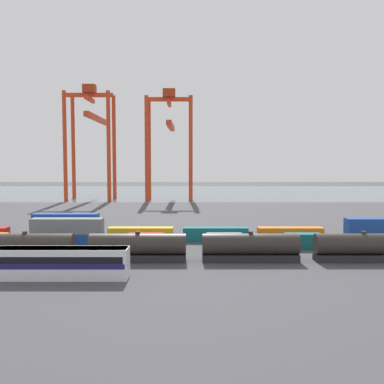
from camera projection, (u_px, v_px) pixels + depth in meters
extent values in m
plane|color=#424247|center=(125.00, 216.00, 114.99)|extent=(420.00, 420.00, 0.00)
cube|color=slate|center=(156.00, 192.00, 210.25)|extent=(400.00, 110.00, 0.01)
cube|color=silver|center=(42.00, 263.00, 52.62)|extent=(21.88, 3.10, 3.90)
cube|color=navy|center=(42.00, 264.00, 52.63)|extent=(21.44, 3.14, 0.64)
cube|color=black|center=(42.00, 258.00, 52.57)|extent=(21.00, 3.13, 0.90)
cube|color=slate|center=(42.00, 249.00, 52.50)|extent=(21.66, 2.85, 0.36)
cube|color=#232326|center=(26.00, 258.00, 61.87)|extent=(14.27, 2.50, 1.10)
cylinder|color=#2D2823|center=(25.00, 244.00, 61.73)|extent=(14.27, 3.06, 3.06)
cylinder|color=#2D2823|center=(25.00, 232.00, 61.61)|extent=(0.70, 0.70, 0.36)
cube|color=#232326|center=(138.00, 258.00, 61.86)|extent=(14.27, 2.50, 1.10)
cylinder|color=#2D2823|center=(138.00, 244.00, 61.72)|extent=(14.27, 3.06, 3.06)
cylinder|color=#2D2823|center=(138.00, 232.00, 61.60)|extent=(0.70, 0.70, 0.36)
cube|color=#232326|center=(251.00, 258.00, 61.85)|extent=(14.27, 2.50, 1.10)
cylinder|color=#2D2823|center=(251.00, 244.00, 61.71)|extent=(14.27, 3.06, 3.06)
cylinder|color=#2D2823|center=(251.00, 232.00, 61.59)|extent=(0.70, 0.70, 0.36)
cube|color=#232326|center=(363.00, 258.00, 61.84)|extent=(14.27, 2.50, 1.10)
cylinder|color=#2D2823|center=(364.00, 244.00, 61.70)|extent=(14.27, 3.06, 3.06)
cylinder|color=#2D2823|center=(364.00, 232.00, 61.58)|extent=(0.70, 0.70, 0.36)
cube|color=#1C4299|center=(68.00, 241.00, 71.06)|extent=(12.10, 2.44, 2.60)
cube|color=slate|center=(68.00, 226.00, 70.88)|extent=(12.10, 2.44, 2.60)
cube|color=#AD211C|center=(146.00, 241.00, 71.05)|extent=(6.04, 2.44, 2.60)
cube|color=slate|center=(225.00, 241.00, 71.04)|extent=(6.04, 2.44, 2.60)
cube|color=#146066|center=(303.00, 241.00, 71.03)|extent=(6.04, 2.44, 2.60)
cube|color=orange|center=(381.00, 241.00, 71.02)|extent=(12.10, 2.44, 2.60)
cube|color=#1C4299|center=(382.00, 226.00, 70.84)|extent=(12.10, 2.44, 2.60)
cube|color=silver|center=(66.00, 234.00, 77.83)|extent=(12.10, 2.44, 2.60)
cube|color=#1C4299|center=(66.00, 220.00, 77.66)|extent=(12.10, 2.44, 2.60)
cube|color=gold|center=(141.00, 234.00, 77.82)|extent=(12.10, 2.44, 2.60)
cube|color=#146066|center=(216.00, 234.00, 77.82)|extent=(12.10, 2.44, 2.60)
cube|color=orange|center=(290.00, 234.00, 77.81)|extent=(12.10, 2.44, 2.60)
cylinder|color=red|center=(65.00, 146.00, 159.18)|extent=(1.50, 1.50, 42.07)
cylinder|color=red|center=(109.00, 146.00, 159.17)|extent=(1.50, 1.50, 42.07)
cylinder|color=red|center=(74.00, 147.00, 170.41)|extent=(1.50, 1.50, 42.07)
cylinder|color=red|center=(114.00, 147.00, 170.40)|extent=(1.50, 1.50, 42.07)
cube|color=red|center=(90.00, 95.00, 163.40)|extent=(18.33, 1.20, 1.60)
cube|color=red|center=(90.00, 99.00, 163.51)|extent=(1.20, 12.86, 1.60)
cube|color=red|center=(98.00, 119.00, 178.05)|extent=(2.00, 40.43, 2.00)
cube|color=#9F2C14|center=(90.00, 89.00, 163.23)|extent=(4.80, 4.00, 3.20)
cylinder|color=red|center=(147.00, 149.00, 160.29)|extent=(1.50, 1.50, 40.41)
cylinder|color=red|center=(191.00, 149.00, 160.28)|extent=(1.50, 1.50, 40.41)
cylinder|color=red|center=(149.00, 149.00, 169.37)|extent=(1.50, 1.50, 40.41)
cylinder|color=red|center=(191.00, 149.00, 169.36)|extent=(1.50, 1.50, 40.41)
cube|color=red|center=(169.00, 99.00, 163.49)|extent=(18.54, 1.20, 1.60)
cube|color=red|center=(169.00, 103.00, 163.60)|extent=(1.20, 10.71, 1.60)
cube|color=red|center=(171.00, 126.00, 175.44)|extent=(2.00, 32.36, 2.00)
cube|color=#9F2C14|center=(169.00, 93.00, 163.33)|extent=(4.80, 4.00, 3.20)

